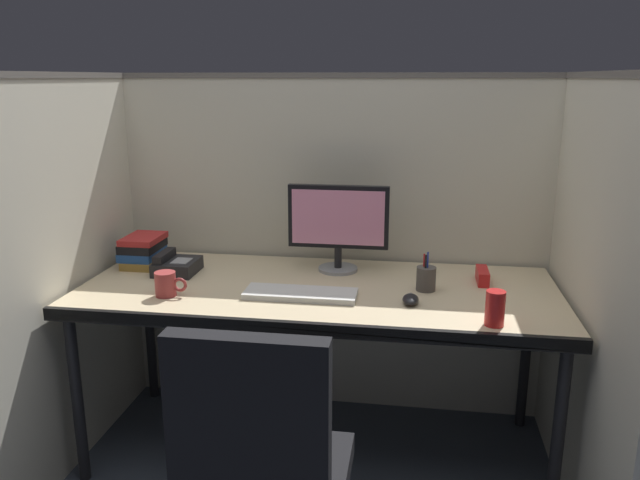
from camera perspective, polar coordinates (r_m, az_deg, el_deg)
cubicle_partition_rear at (r=2.92m, az=1.18°, el=-0.55°), size 2.21×0.06×1.57m
cubicle_partition_left at (r=2.74m, az=-21.58°, el=-2.63°), size 0.06×1.41×1.57m
cubicle_partition_right at (r=2.46m, az=23.11°, el=-4.72°), size 0.06×1.41×1.57m
desk at (r=2.52m, az=-0.22°, el=-5.41°), size 1.90×0.80×0.74m
monitor_center at (r=2.66m, az=1.68°, el=1.64°), size 0.43×0.17×0.37m
keyboard_main at (r=2.40m, az=-1.79°, el=-4.93°), size 0.43×0.15×0.02m
computer_mouse at (r=2.35m, az=8.27°, el=-5.38°), size 0.06×0.10×0.04m
pen_cup at (r=2.49m, az=9.65°, el=-3.48°), size 0.08×0.08×0.16m
desk_phone at (r=2.75m, az=-13.02°, el=-2.26°), size 0.17×0.19×0.09m
book_stack at (r=2.89m, az=-15.82°, el=-0.92°), size 0.16×0.22×0.13m
red_stapler at (r=2.64m, az=14.60°, el=-3.18°), size 0.04×0.15×0.06m
coffee_mug at (r=2.46m, az=-13.86°, el=-3.93°), size 0.13×0.08×0.09m
soda_can at (r=2.19m, az=15.69°, el=-6.02°), size 0.07×0.07×0.12m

